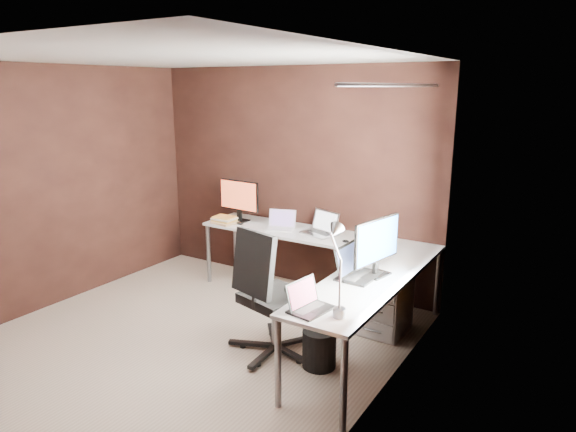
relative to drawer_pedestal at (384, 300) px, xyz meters
The scene contains 15 objects.
room 1.82m from the drawer_pedestal, 135.13° to the right, with size 3.60×3.60×2.50m.
desk 0.71m from the drawer_pedestal, 169.36° to the right, with size 2.65×2.25×0.73m.
drawer_pedestal is the anchor object (origin of this frame).
monitor_left 2.13m from the drawer_pedestal, 169.49° to the left, with size 0.56×0.17×0.48m.
monitor_right 0.86m from the drawer_pedestal, 79.12° to the right, with size 0.19×0.59×0.49m.
laptop_white 1.48m from the drawer_pedestal, 166.85° to the left, with size 0.36×0.30×0.21m.
laptop_silver 1.08m from the drawer_pedestal, 156.77° to the left, with size 0.42×0.36×0.24m.
laptop_black_big 0.77m from the drawer_pedestal, 94.49° to the right, with size 0.29×0.41×0.26m.
laptop_black_small 1.46m from the drawer_pedestal, 92.16° to the right, with size 0.27×0.34×0.21m.
book_stack 2.11m from the drawer_pedestal, behind, with size 0.29×0.24×0.08m.
mouse_left 1.93m from the drawer_pedestal, behind, with size 0.09×0.06×0.03m, color black.
mouse_corner 0.72m from the drawer_pedestal, 156.83° to the left, with size 0.08×0.05×0.03m, color black.
desk_lamp 1.56m from the drawer_pedestal, 84.44° to the right, with size 0.20×0.24×0.64m.
office_chair 1.14m from the drawer_pedestal, 126.00° to the right, with size 0.64×0.66×1.14m.
wastebasket 0.94m from the drawer_pedestal, 102.57° to the right, with size 0.28×0.28×0.32m, color black.
Camera 1 is at (3.04, -3.17, 2.27)m, focal length 32.00 mm.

